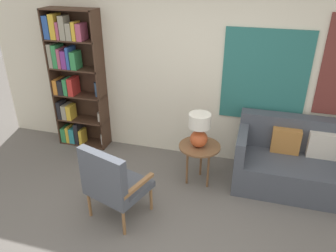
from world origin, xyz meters
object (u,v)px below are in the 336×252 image
at_px(bookshelf, 72,79).
at_px(side_table, 199,149).
at_px(couch, 301,164).
at_px(table_lamp, 199,129).
at_px(armchair, 111,181).

height_order(bookshelf, side_table, bookshelf).
bearing_deg(side_table, bookshelf, 165.65).
bearing_deg(bookshelf, couch, -4.07).
distance_m(bookshelf, table_lamp, 2.16).
height_order(bookshelf, table_lamp, bookshelf).
relative_size(armchair, table_lamp, 2.07).
bearing_deg(couch, table_lamp, -166.63).
bearing_deg(side_table, armchair, -129.48).
bearing_deg(side_table, couch, 12.76).
xyz_separation_m(bookshelf, table_lamp, (2.07, -0.55, -0.27)).
bearing_deg(armchair, table_lamp, 50.44).
relative_size(armchair, side_table, 1.66).
distance_m(side_table, table_lamp, 0.31).
height_order(bookshelf, couch, bookshelf).
distance_m(couch, table_lamp, 1.43).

